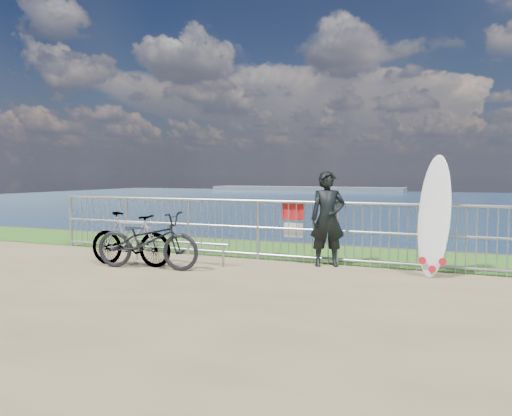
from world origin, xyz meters
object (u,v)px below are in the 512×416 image
at_px(bicycle_near, 147,240).
at_px(bicycle_far, 130,239).
at_px(surfer, 328,219).
at_px(surfboard, 434,220).

distance_m(bicycle_near, bicycle_far, 0.43).
xyz_separation_m(surfer, surfboard, (1.75, -0.19, 0.06)).
relative_size(surfboard, bicycle_near, 1.04).
distance_m(surfer, bicycle_near, 3.12).
bearing_deg(bicycle_near, surfer, -70.26).
xyz_separation_m(surfer, bicycle_far, (-3.18, -1.32, -0.36)).
bearing_deg(bicycle_near, bicycle_far, 69.26).
distance_m(surfer, surfboard, 1.77).
bearing_deg(bicycle_far, surfer, -71.37).
height_order(surfer, bicycle_near, surfer).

